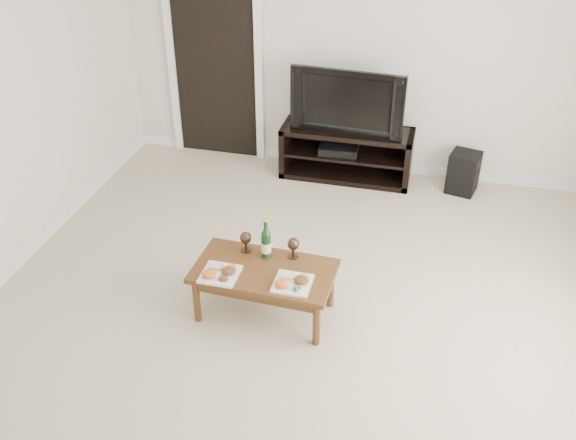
# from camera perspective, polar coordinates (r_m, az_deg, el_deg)

# --- Properties ---
(floor) EXTENTS (5.50, 5.50, 0.00)m
(floor) POSITION_cam_1_polar(r_m,az_deg,el_deg) (4.89, 0.71, -9.88)
(floor) COLOR beige
(floor) RESTS_ON ground
(back_wall) EXTENTS (5.00, 0.04, 2.60)m
(back_wall) POSITION_cam_1_polar(r_m,az_deg,el_deg) (6.64, 6.57, 14.83)
(back_wall) COLOR silver
(back_wall) RESTS_ON ground
(doorway) EXTENTS (0.90, 0.02, 2.05)m
(doorway) POSITION_cam_1_polar(r_m,az_deg,el_deg) (7.06, -6.50, 13.55)
(doorway) COLOR black
(doorway) RESTS_ON ground
(media_console) EXTENTS (1.36, 0.45, 0.55)m
(media_console) POSITION_cam_1_polar(r_m,az_deg,el_deg) (6.78, 5.21, 5.93)
(media_console) COLOR black
(media_console) RESTS_ON ground
(television) EXTENTS (1.15, 0.23, 0.66)m
(television) POSITION_cam_1_polar(r_m,az_deg,el_deg) (6.54, 5.47, 10.68)
(television) COLOR black
(television) RESTS_ON media_console
(av_receiver) EXTENTS (0.42, 0.33, 0.08)m
(av_receiver) POSITION_cam_1_polar(r_m,az_deg,el_deg) (6.76, 4.54, 6.35)
(av_receiver) COLOR black
(av_receiver) RESTS_ON media_console
(subwoofer) EXTENTS (0.34, 0.34, 0.42)m
(subwoofer) POSITION_cam_1_polar(r_m,az_deg,el_deg) (6.75, 15.32, 4.10)
(subwoofer) COLOR black
(subwoofer) RESTS_ON ground
(coffee_table) EXTENTS (1.07, 0.61, 0.42)m
(coffee_table) POSITION_cam_1_polar(r_m,az_deg,el_deg) (4.92, -2.09, -6.33)
(coffee_table) COLOR #543117
(coffee_table) RESTS_ON ground
(plate_left) EXTENTS (0.27, 0.27, 0.07)m
(plate_left) POSITION_cam_1_polar(r_m,az_deg,el_deg) (4.73, -6.08, -4.57)
(plate_left) COLOR white
(plate_left) RESTS_ON coffee_table
(plate_right) EXTENTS (0.27, 0.27, 0.07)m
(plate_right) POSITION_cam_1_polar(r_m,az_deg,el_deg) (4.62, 0.40, -5.44)
(plate_right) COLOR white
(plate_right) RESTS_ON coffee_table
(wine_bottle) EXTENTS (0.07, 0.07, 0.35)m
(wine_bottle) POSITION_cam_1_polar(r_m,az_deg,el_deg) (4.82, -1.97, -1.55)
(wine_bottle) COLOR #0F3716
(wine_bottle) RESTS_ON coffee_table
(goblet_left) EXTENTS (0.09, 0.09, 0.17)m
(goblet_left) POSITION_cam_1_polar(r_m,az_deg,el_deg) (4.94, -3.77, -1.93)
(goblet_left) COLOR #3D2A21
(goblet_left) RESTS_ON coffee_table
(goblet_right) EXTENTS (0.09, 0.09, 0.17)m
(goblet_right) POSITION_cam_1_polar(r_m,az_deg,el_deg) (4.86, 0.47, -2.50)
(goblet_right) COLOR #3D2A21
(goblet_right) RESTS_ON coffee_table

